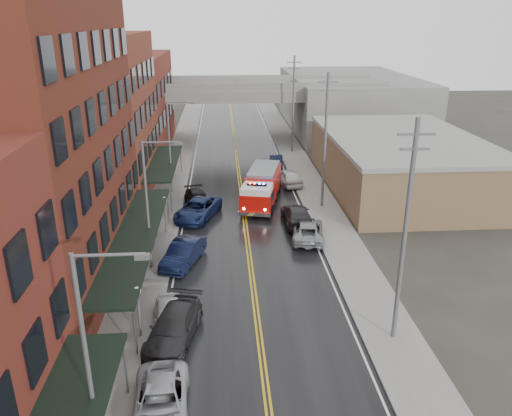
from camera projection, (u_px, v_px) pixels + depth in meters
road at (246, 231)px, 40.49m from camera, size 11.00×160.00×0.02m
sidewalk_left at (155, 233)px, 40.00m from camera, size 3.00×160.00×0.15m
sidewalk_right at (335, 228)px, 40.94m from camera, size 3.00×160.00×0.15m
curb_left at (176, 232)px, 40.11m from camera, size 0.30×160.00×0.15m
curb_right at (315, 229)px, 40.84m from camera, size 0.30×160.00×0.15m
brick_building_b at (30, 147)px, 29.90m from camera, size 9.00×20.00×18.00m
brick_building_c at (98, 117)px, 46.75m from camera, size 9.00×15.00×15.00m
brick_building_far at (131, 103)px, 63.59m from camera, size 9.00×20.00×12.00m
tan_building at (400, 164)px, 49.96m from camera, size 14.00×22.00×5.00m
right_far_block at (348, 102)px, 77.51m from camera, size 18.00×30.00×8.00m
awning_1 at (136, 235)px, 32.42m from camera, size 2.60×18.00×3.09m
awning_2 at (164, 163)px, 48.73m from camera, size 2.60×13.00×3.09m
globe_lamp_1 at (138, 301)px, 26.21m from camera, size 0.44×0.44×3.12m
globe_lamp_2 at (165, 207)px, 39.26m from camera, size 0.44×0.44×3.12m
street_lamp_0 at (92, 350)px, 17.72m from camera, size 2.64×0.22×9.00m
street_lamp_1 at (150, 198)px, 32.63m from camera, size 2.64×0.22×9.00m
street_lamp_2 at (172, 142)px, 47.54m from camera, size 2.64×0.22×9.00m
utility_pole_0 at (405, 231)px, 24.73m from camera, size 1.80×0.24×12.00m
utility_pole_1 at (325, 140)px, 43.37m from camera, size 1.80×0.24×12.00m
utility_pole_2 at (293, 103)px, 62.01m from camera, size 1.80×0.24×12.00m
overpass at (234, 98)px, 68.18m from camera, size 40.00×10.00×7.50m
fire_truck at (262, 186)px, 45.99m from camera, size 4.87×8.88×3.10m
parked_car_left_2 at (161, 402)px, 21.49m from camera, size 2.65×5.27×1.43m
parked_car_left_3 at (174, 327)px, 26.59m from camera, size 3.31×5.84×1.60m
parked_car_left_4 at (169, 316)px, 27.71m from camera, size 2.12×4.35×1.43m
parked_car_left_5 at (183, 253)px, 34.88m from camera, size 3.20×5.24×1.63m
parked_car_left_6 at (198, 209)px, 42.93m from camera, size 4.51×6.40×1.62m
parked_car_left_7 at (198, 200)px, 45.34m from camera, size 3.13×5.29×1.44m
parked_car_right_0 at (308, 230)px, 38.87m from camera, size 3.12×5.46×1.43m
parked_car_right_1 at (297, 215)px, 41.59m from camera, size 2.29×5.51×1.59m
parked_car_right_2 at (288, 177)px, 51.52m from camera, size 2.73×5.14×1.66m
parked_car_right_3 at (276, 160)px, 58.18m from camera, size 1.79×4.29×1.38m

